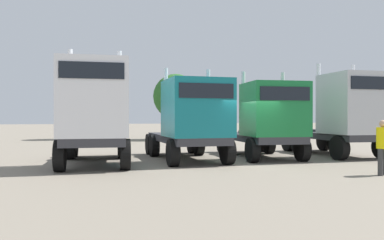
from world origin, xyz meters
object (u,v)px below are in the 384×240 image
Objects in this scene: semi_truck_silver at (346,114)px; visitor_in_hivis at (383,143)px; semi_truck_teal at (192,119)px; semi_truck_green at (268,120)px; semi_truck_white at (94,112)px.

semi_truck_silver is 5.87m from visitor_in_hivis.
semi_truck_teal is 3.53m from semi_truck_green.
semi_truck_white is 10.08m from visitor_in_hivis.
semi_truck_white is 1.04× the size of semi_truck_teal.
semi_truck_teal is 3.56× the size of visitor_in_hivis.
semi_truck_silver reaches higher than semi_truck_teal.
semi_truck_white reaches higher than visitor_in_hivis.
semi_truck_teal reaches higher than semi_truck_green.
semi_truck_silver is at bearing 92.01° from semi_truck_green.
semi_truck_silver is 3.40× the size of visitor_in_hivis.
semi_truck_white is at bearing -86.10° from semi_truck_silver.
visitor_in_hivis is (4.65, -5.41, -0.75)m from semi_truck_teal.
semi_truck_teal is at bearing 100.33° from semi_truck_white.
semi_truck_teal is at bearing -82.46° from semi_truck_green.
visitor_in_hivis is at bearing 18.93° from semi_truck_green.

